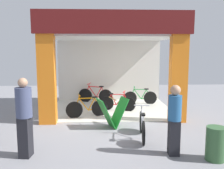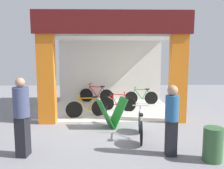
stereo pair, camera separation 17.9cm
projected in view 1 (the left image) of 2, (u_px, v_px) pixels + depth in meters
The scene contains 11 objects.
ground_plane at pixel (113, 122), 8.22m from camera, with size 17.69×17.69×0.00m, color gray.
shop_facade at pixel (111, 62), 9.73m from camera, with size 5.04×4.08×3.63m.
bicycle_inside_0 at pixel (87, 108), 8.82m from camera, with size 1.49×0.48×0.84m.
bicycle_inside_1 at pixel (140, 97), 10.93m from camera, with size 1.47×0.40×0.81m.
bicycle_inside_2 at pixel (95, 95), 11.27m from camera, with size 1.56×0.56×0.89m.
bicycle_inside_3 at pixel (117, 103), 9.76m from camera, with size 1.40×0.51×0.80m.
bicycle_parked_0 at pixel (142, 126), 6.69m from camera, with size 0.44×1.58×0.87m.
sandwich_board_sign at pixel (112, 113), 7.65m from camera, with size 1.04×0.84×0.93m.
pedestrian_0 at pixel (24, 116), 5.46m from camera, with size 0.39×0.39×1.80m.
pedestrian_1 at pixel (174, 119), 5.59m from camera, with size 0.32×0.56×1.63m.
trash_bin at pixel (216, 144), 5.35m from camera, with size 0.42×0.42×0.75m, color #335933.
Camera 1 is at (-0.43, -7.96, 2.39)m, focal length 39.40 mm.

